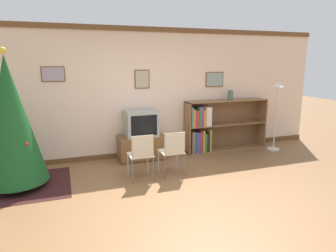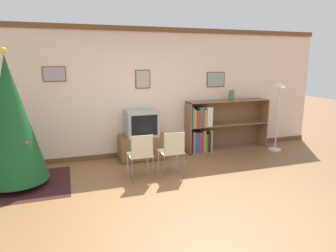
{
  "view_description": "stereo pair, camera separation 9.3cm",
  "coord_description": "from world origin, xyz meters",
  "px_view_note": "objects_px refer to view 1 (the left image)",
  "views": [
    {
      "loc": [
        -1.5,
        -3.77,
        2.02
      ],
      "look_at": [
        0.3,
        1.29,
        0.85
      ],
      "focal_mm": 32.0,
      "sensor_mm": 36.0,
      "label": 1
    },
    {
      "loc": [
        -1.41,
        -3.8,
        2.02
      ],
      "look_at": [
        0.3,
        1.29,
        0.85
      ],
      "focal_mm": 32.0,
      "sensor_mm": 36.0,
      "label": 2
    }
  ],
  "objects_px": {
    "vase": "(230,95)",
    "christmas_tree": "(11,121)",
    "folding_chair_left": "(141,154)",
    "tv_console": "(142,147)",
    "bookshelf": "(211,127)",
    "television": "(141,123)",
    "folding_chair_right": "(173,151)",
    "standing_lamp": "(277,98)"
  },
  "relations": [
    {
      "from": "television",
      "to": "folding_chair_right",
      "type": "height_order",
      "value": "television"
    },
    {
      "from": "folding_chair_left",
      "to": "bookshelf",
      "type": "distance_m",
      "value": 2.29
    },
    {
      "from": "folding_chair_right",
      "to": "standing_lamp",
      "type": "distance_m",
      "value": 2.98
    },
    {
      "from": "christmas_tree",
      "to": "standing_lamp",
      "type": "xyz_separation_m",
      "value": [
        5.33,
        0.36,
        0.1
      ]
    },
    {
      "from": "bookshelf",
      "to": "vase",
      "type": "relative_size",
      "value": 8.66
    },
    {
      "from": "tv_console",
      "to": "bookshelf",
      "type": "height_order",
      "value": "bookshelf"
    },
    {
      "from": "folding_chair_right",
      "to": "vase",
      "type": "bearing_deg",
      "value": 33.08
    },
    {
      "from": "folding_chair_left",
      "to": "bookshelf",
      "type": "relative_size",
      "value": 0.42
    },
    {
      "from": "tv_console",
      "to": "standing_lamp",
      "type": "bearing_deg",
      "value": -6.42
    },
    {
      "from": "television",
      "to": "folding_chair_left",
      "type": "xyz_separation_m",
      "value": [
        -0.28,
        -1.1,
        -0.3
      ]
    },
    {
      "from": "television",
      "to": "folding_chair_left",
      "type": "relative_size",
      "value": 0.78
    },
    {
      "from": "standing_lamp",
      "to": "christmas_tree",
      "type": "bearing_deg",
      "value": -176.09
    },
    {
      "from": "tv_console",
      "to": "vase",
      "type": "relative_size",
      "value": 4.17
    },
    {
      "from": "tv_console",
      "to": "television",
      "type": "height_order",
      "value": "television"
    },
    {
      "from": "television",
      "to": "standing_lamp",
      "type": "xyz_separation_m",
      "value": [
        3.07,
        -0.34,
        0.44
      ]
    },
    {
      "from": "christmas_tree",
      "to": "television",
      "type": "relative_size",
      "value": 3.44
    },
    {
      "from": "standing_lamp",
      "to": "television",
      "type": "bearing_deg",
      "value": 173.63
    },
    {
      "from": "vase",
      "to": "folding_chair_left",
      "type": "bearing_deg",
      "value": -153.57
    },
    {
      "from": "folding_chair_right",
      "to": "vase",
      "type": "relative_size",
      "value": 3.62
    },
    {
      "from": "folding_chair_left",
      "to": "standing_lamp",
      "type": "height_order",
      "value": "standing_lamp"
    },
    {
      "from": "christmas_tree",
      "to": "folding_chair_right",
      "type": "bearing_deg",
      "value": -8.79
    },
    {
      "from": "bookshelf",
      "to": "television",
      "type": "bearing_deg",
      "value": -176.83
    },
    {
      "from": "folding_chair_left",
      "to": "folding_chair_right",
      "type": "relative_size",
      "value": 1.0
    },
    {
      "from": "bookshelf",
      "to": "folding_chair_left",
      "type": "bearing_deg",
      "value": -148.55
    },
    {
      "from": "folding_chair_left",
      "to": "tv_console",
      "type": "bearing_deg",
      "value": 75.53
    },
    {
      "from": "folding_chair_left",
      "to": "bookshelf",
      "type": "height_order",
      "value": "bookshelf"
    },
    {
      "from": "standing_lamp",
      "to": "bookshelf",
      "type": "bearing_deg",
      "value": 162.72
    },
    {
      "from": "television",
      "to": "folding_chair_right",
      "type": "xyz_separation_m",
      "value": [
        0.28,
        -1.1,
        -0.3
      ]
    },
    {
      "from": "television",
      "to": "folding_chair_left",
      "type": "bearing_deg",
      "value": -104.5
    },
    {
      "from": "television",
      "to": "folding_chair_left",
      "type": "height_order",
      "value": "television"
    },
    {
      "from": "christmas_tree",
      "to": "bookshelf",
      "type": "xyz_separation_m",
      "value": [
        3.93,
        0.8,
        -0.56
      ]
    },
    {
      "from": "christmas_tree",
      "to": "television",
      "type": "bearing_deg",
      "value": 17.33
    },
    {
      "from": "folding_chair_left",
      "to": "folding_chair_right",
      "type": "xyz_separation_m",
      "value": [
        0.57,
        0.0,
        0.0
      ]
    },
    {
      "from": "tv_console",
      "to": "television",
      "type": "xyz_separation_m",
      "value": [
        0.0,
        -0.0,
        0.51
      ]
    },
    {
      "from": "television",
      "to": "vase",
      "type": "relative_size",
      "value": 2.83
    },
    {
      "from": "bookshelf",
      "to": "christmas_tree",
      "type": "bearing_deg",
      "value": -168.51
    },
    {
      "from": "vase",
      "to": "christmas_tree",
      "type": "bearing_deg",
      "value": -169.65
    },
    {
      "from": "folding_chair_right",
      "to": "standing_lamp",
      "type": "height_order",
      "value": "standing_lamp"
    },
    {
      "from": "folding_chair_right",
      "to": "bookshelf",
      "type": "relative_size",
      "value": 0.42
    },
    {
      "from": "folding_chair_left",
      "to": "bookshelf",
      "type": "xyz_separation_m",
      "value": [
        1.95,
        1.19,
        0.07
      ]
    },
    {
      "from": "vase",
      "to": "television",
      "type": "bearing_deg",
      "value": -177.47
    },
    {
      "from": "christmas_tree",
      "to": "television",
      "type": "distance_m",
      "value": 2.4
    }
  ]
}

